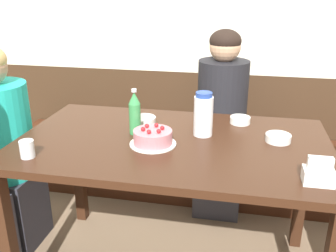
# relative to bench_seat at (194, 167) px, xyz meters

# --- Properties ---
(back_wall) EXTENTS (4.80, 0.04, 2.50)m
(back_wall) POSITION_rel_bench_seat_xyz_m (0.00, 0.22, 1.03)
(back_wall) COLOR #3D2819
(back_wall) RESTS_ON ground_plane
(bench_seat) EXTENTS (2.61, 0.38, 0.43)m
(bench_seat) POSITION_rel_bench_seat_xyz_m (0.00, 0.00, 0.00)
(bench_seat) COLOR #472314
(bench_seat) RESTS_ON ground_plane
(dining_table) EXTENTS (1.45, 0.86, 0.77)m
(dining_table) POSITION_rel_bench_seat_xyz_m (0.00, -0.83, 0.47)
(dining_table) COLOR #381E11
(dining_table) RESTS_ON ground_plane
(birthday_cake) EXTENTS (0.21, 0.21, 0.09)m
(birthday_cake) POSITION_rel_bench_seat_xyz_m (-0.08, -0.90, 0.59)
(birthday_cake) COLOR white
(birthday_cake) RESTS_ON dining_table
(water_pitcher) EXTENTS (0.09, 0.09, 0.21)m
(water_pitcher) POSITION_rel_bench_seat_xyz_m (0.13, -0.73, 0.66)
(water_pitcher) COLOR white
(water_pitcher) RESTS_ON dining_table
(soju_bottle) EXTENTS (0.06, 0.06, 0.22)m
(soju_bottle) POSITION_rel_bench_seat_xyz_m (-0.19, -0.78, 0.67)
(soju_bottle) COLOR #388E4C
(soju_bottle) RESTS_ON dining_table
(napkin_holder) EXTENTS (0.11, 0.08, 0.11)m
(napkin_holder) POSITION_rel_bench_seat_xyz_m (0.60, -1.12, 0.60)
(napkin_holder) COLOR white
(napkin_holder) RESTS_ON dining_table
(bowl_soup_white) EXTENTS (0.13, 0.13, 0.03)m
(bowl_soup_white) POSITION_rel_bench_seat_xyz_m (-0.19, -0.64, 0.58)
(bowl_soup_white) COLOR white
(bowl_soup_white) RESTS_ON dining_table
(bowl_rice_small) EXTENTS (0.11, 0.11, 0.04)m
(bowl_rice_small) POSITION_rel_bench_seat_xyz_m (0.30, -0.53, 0.58)
(bowl_rice_small) COLOR white
(bowl_rice_small) RESTS_ON dining_table
(bowl_side_dish) EXTENTS (0.12, 0.12, 0.04)m
(bowl_side_dish) POSITION_rel_bench_seat_xyz_m (0.48, -0.75, 0.58)
(bowl_side_dish) COLOR white
(bowl_side_dish) RESTS_ON dining_table
(glass_water_tall) EXTENTS (0.06, 0.06, 0.08)m
(glass_water_tall) POSITION_rel_bench_seat_xyz_m (-0.56, -1.13, 0.60)
(glass_water_tall) COLOR silver
(glass_water_tall) RESTS_ON dining_table
(person_pale_blue_shirt) EXTENTS (0.31, 0.34, 1.21)m
(person_pale_blue_shirt) POSITION_rel_bench_seat_xyz_m (0.19, -0.14, 0.36)
(person_pale_blue_shirt) COLOR #33333D
(person_pale_blue_shirt) RESTS_ON ground_plane
(person_grey_tee) EXTENTS (0.36, 0.36, 1.17)m
(person_grey_tee) POSITION_rel_bench_seat_xyz_m (-0.99, -0.74, 0.36)
(person_grey_tee) COLOR #33333D
(person_grey_tee) RESTS_ON ground_plane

